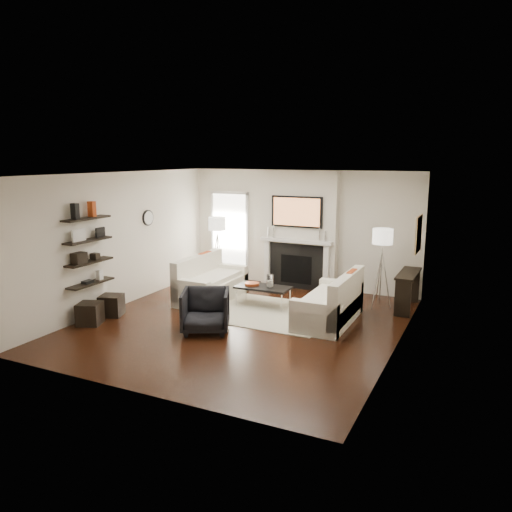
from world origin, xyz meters
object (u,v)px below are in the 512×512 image
at_px(lamp_right_shade, 383,236).
at_px(loveseat_left_base, 212,290).
at_px(loveseat_right_base, 328,311).
at_px(armchair, 205,309).
at_px(ottoman_near, 112,305).
at_px(coffee_table, 263,287).
at_px(lamp_left_shade, 217,224).

bearing_deg(lamp_right_shade, loveseat_left_base, -163.77).
bearing_deg(loveseat_right_base, armchair, -141.71).
distance_m(armchair, lamp_right_shade, 3.81).
bearing_deg(ottoman_near, coffee_table, 36.81).
bearing_deg(ottoman_near, loveseat_left_base, 56.87).
xyz_separation_m(coffee_table, ottoman_near, (-2.38, -1.78, -0.20)).
xyz_separation_m(loveseat_left_base, lamp_right_shade, (3.36, 0.98, 1.24)).
height_order(armchair, lamp_right_shade, lamp_right_shade).
distance_m(loveseat_left_base, lamp_left_shade, 1.82).
xyz_separation_m(armchair, ottoman_near, (-2.09, -0.02, -0.21)).
relative_size(coffee_table, lamp_right_shade, 2.75).
bearing_deg(ottoman_near, loveseat_right_base, 20.23).
xyz_separation_m(lamp_left_shade, ottoman_near, (-0.62, -3.00, -1.25)).
bearing_deg(lamp_left_shade, lamp_right_shade, -3.50).
xyz_separation_m(loveseat_left_base, coffee_table, (1.21, -0.01, 0.19)).
xyz_separation_m(armchair, lamp_left_shade, (-1.47, 2.98, 1.04)).
distance_m(lamp_right_shade, ottoman_near, 5.44).
height_order(loveseat_left_base, armchair, armchair).
distance_m(loveseat_right_base, armchair, 2.27).
relative_size(lamp_left_shade, lamp_right_shade, 1.00).
xyz_separation_m(loveseat_right_base, lamp_left_shade, (-3.24, 1.58, 1.24)).
bearing_deg(lamp_right_shade, ottoman_near, -148.58).
distance_m(loveseat_left_base, ottoman_near, 2.13).
height_order(coffee_table, lamp_right_shade, lamp_right_shade).
relative_size(loveseat_right_base, lamp_right_shade, 4.50).
bearing_deg(lamp_left_shade, loveseat_left_base, -65.84).
bearing_deg(coffee_table, armchair, -99.35).
bearing_deg(lamp_left_shade, loveseat_right_base, -25.91).
bearing_deg(loveseat_right_base, ottoman_near, -159.77).
relative_size(lamp_right_shade, ottoman_near, 1.00).
height_order(loveseat_right_base, lamp_left_shade, lamp_left_shade).
height_order(loveseat_left_base, lamp_left_shade, lamp_left_shade).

